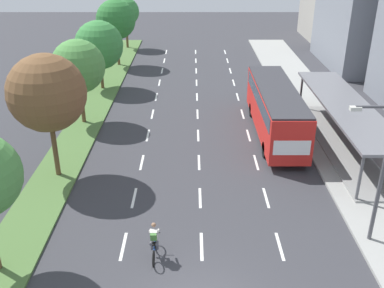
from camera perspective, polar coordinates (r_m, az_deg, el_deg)
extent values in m
cube|color=#4C7038|center=(35.61, -12.93, 4.01)|extent=(2.60, 52.00, 0.12)
cube|color=#9E9E99|center=(36.05, 15.49, 4.01)|extent=(4.50, 52.00, 0.15)
cube|color=white|center=(20.56, -8.93, -12.87)|extent=(0.14, 1.98, 0.01)
cube|color=white|center=(23.83, -7.58, -6.87)|extent=(0.14, 1.98, 0.01)
cube|color=white|center=(27.31, -6.58, -2.36)|extent=(0.14, 1.98, 0.01)
cube|color=white|center=(30.92, -5.83, 1.11)|extent=(0.14, 1.98, 0.01)
cube|color=white|center=(34.63, -5.23, 3.85)|extent=(0.14, 1.98, 0.01)
cube|color=white|center=(38.41, -4.74, 6.06)|extent=(0.14, 1.98, 0.01)
cube|color=white|center=(42.23, -4.34, 7.87)|extent=(0.14, 1.98, 0.01)
cube|color=white|center=(46.10, -4.01, 9.37)|extent=(0.14, 1.98, 0.01)
cube|color=white|center=(49.99, -3.72, 10.65)|extent=(0.14, 1.98, 0.01)
cube|color=white|center=(53.90, -3.47, 11.73)|extent=(0.14, 1.98, 0.01)
cube|color=white|center=(20.33, 1.13, -13.00)|extent=(0.14, 1.98, 0.01)
cube|color=white|center=(23.64, 0.93, -6.92)|extent=(0.14, 1.98, 0.01)
cube|color=white|center=(27.14, 0.78, -2.37)|extent=(0.14, 1.98, 0.01)
cube|color=white|center=(30.77, 0.67, 1.13)|extent=(0.14, 1.98, 0.01)
cube|color=white|center=(34.50, 0.59, 3.88)|extent=(0.14, 1.98, 0.01)
cube|color=white|center=(38.29, 0.52, 6.08)|extent=(0.14, 1.98, 0.01)
cube|color=white|center=(42.12, 0.46, 7.89)|extent=(0.14, 1.98, 0.01)
cube|color=white|center=(46.00, 0.41, 9.40)|extent=(0.14, 1.98, 0.01)
cube|color=white|center=(49.89, 0.37, 10.67)|extent=(0.14, 1.98, 0.01)
cube|color=white|center=(53.81, 0.33, 11.76)|extent=(0.14, 1.98, 0.01)
cube|color=white|center=(20.70, 11.11, -12.75)|extent=(0.14, 1.98, 0.01)
cube|color=white|center=(23.96, 9.39, -6.82)|extent=(0.14, 1.98, 0.01)
cube|color=white|center=(27.42, 8.12, -2.34)|extent=(0.14, 1.98, 0.01)
cube|color=white|center=(31.02, 7.15, 1.12)|extent=(0.14, 1.98, 0.01)
cube|color=white|center=(34.72, 6.38, 3.86)|extent=(0.14, 1.98, 0.01)
cube|color=white|center=(38.49, 5.76, 6.06)|extent=(0.14, 1.98, 0.01)
cube|color=white|center=(42.31, 5.25, 7.86)|extent=(0.14, 1.98, 0.01)
cube|color=white|center=(46.16, 4.82, 9.37)|extent=(0.14, 1.98, 0.01)
cube|color=white|center=(50.05, 4.45, 10.64)|extent=(0.14, 1.98, 0.01)
cube|color=white|center=(53.95, 4.13, 11.73)|extent=(0.14, 1.98, 0.01)
cube|color=gray|center=(30.57, 18.33, -0.01)|extent=(2.60, 13.89, 0.10)
cylinder|color=#56565B|center=(23.98, 20.69, -3.94)|extent=(0.16, 0.16, 2.60)
cylinder|color=#56565B|center=(35.74, 13.72, 6.55)|extent=(0.16, 0.16, 2.60)
cylinder|color=#56565B|center=(36.37, 17.35, 6.44)|extent=(0.16, 0.16, 2.60)
cube|color=gray|center=(30.47, 20.89, 2.29)|extent=(0.10, 13.20, 2.34)
cube|color=slate|center=(29.57, 19.05, 4.78)|extent=(2.90, 14.29, 0.16)
cube|color=red|center=(30.78, 10.54, 4.41)|extent=(2.50, 11.20, 2.80)
cube|color=#2D3D4C|center=(30.49, 10.66, 5.90)|extent=(2.54, 10.30, 0.90)
cube|color=#333338|center=(30.30, 10.75, 6.99)|extent=(2.45, 10.98, 0.12)
cube|color=#2D3D4C|center=(35.91, 9.06, 8.14)|extent=(2.25, 0.06, 1.54)
cube|color=white|center=(25.80, 12.59, -0.48)|extent=(2.12, 0.04, 0.90)
cylinder|color=black|center=(34.28, 7.57, 4.40)|extent=(0.30, 1.00, 1.00)
cylinder|color=black|center=(34.65, 11.19, 4.35)|extent=(0.30, 1.00, 1.00)
cylinder|color=black|center=(27.98, 9.30, -0.70)|extent=(0.30, 1.00, 1.00)
cylinder|color=black|center=(28.42, 13.68, -0.68)|extent=(0.30, 1.00, 1.00)
torus|color=black|center=(20.03, -4.82, -12.49)|extent=(0.06, 0.72, 0.72)
torus|color=black|center=(19.18, -5.07, -14.50)|extent=(0.06, 0.72, 0.72)
cylinder|color=#234C99|center=(19.43, -4.97, -12.83)|extent=(0.05, 0.93, 0.05)
cylinder|color=#234C99|center=(19.46, -4.98, -13.43)|extent=(0.05, 0.57, 0.42)
cylinder|color=#234C99|center=(19.26, -5.02, -13.15)|extent=(0.04, 0.04, 0.40)
cube|color=black|center=(19.14, -5.05, -12.68)|extent=(0.12, 0.24, 0.06)
cylinder|color=black|center=(19.66, -4.89, -11.31)|extent=(0.46, 0.04, 0.04)
cube|color=silver|center=(19.08, -5.04, -11.57)|extent=(0.30, 0.36, 0.59)
cube|color=#4C893D|center=(18.94, -5.08, -11.81)|extent=(0.26, 0.26, 0.42)
sphere|color=#9E7051|center=(18.93, -5.06, -10.33)|extent=(0.20, 0.20, 0.20)
cylinder|color=#4C4C56|center=(19.31, -5.37, -12.56)|extent=(0.12, 0.42, 0.25)
cylinder|color=#4C4C56|center=(19.60, -5.29, -12.86)|extent=(0.10, 0.17, 0.41)
cylinder|color=#4C4C56|center=(19.29, -4.64, -12.58)|extent=(0.12, 0.42, 0.25)
cylinder|color=#4C4C56|center=(19.58, -4.58, -12.87)|extent=(0.10, 0.17, 0.41)
cylinder|color=silver|center=(19.24, -5.51, -11.04)|extent=(0.09, 0.47, 0.28)
cylinder|color=silver|center=(19.21, -4.48, -11.06)|extent=(0.09, 0.47, 0.28)
cylinder|color=brown|center=(26.02, -17.33, -0.51)|extent=(0.28, 0.28, 3.32)
sphere|color=brown|center=(24.85, -18.29, 6.23)|extent=(4.20, 4.20, 4.20)
cylinder|color=brown|center=(33.27, -14.05, 5.01)|extent=(0.28, 0.28, 2.74)
sphere|color=#4C8E42|center=(32.45, -14.57, 9.62)|extent=(3.79, 3.79, 3.79)
cylinder|color=brown|center=(40.73, -11.66, 8.61)|extent=(0.28, 0.28, 2.28)
sphere|color=#38843D|center=(40.06, -12.01, 12.33)|extent=(4.20, 4.20, 4.20)
cylinder|color=brown|center=(48.14, -9.62, 11.86)|extent=(0.28, 0.28, 3.16)
sphere|color=#2D7533|center=(47.53, -9.90, 15.49)|extent=(4.04, 4.04, 4.04)
cylinder|color=brown|center=(55.85, -8.50, 13.71)|extent=(0.28, 0.28, 3.04)
sphere|color=#38843D|center=(55.38, -8.69, 16.48)|extent=(3.25, 3.25, 3.25)
cylinder|color=#4C4C51|center=(20.39, 23.12, -3.76)|extent=(0.18, 0.18, 6.50)
cylinder|color=#4C4C51|center=(18.87, 22.47, 4.45)|extent=(1.60, 0.12, 0.12)
cube|color=silver|center=(18.60, 20.15, 4.32)|extent=(0.44, 0.24, 0.16)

